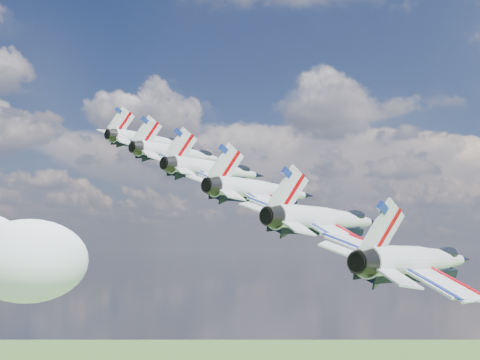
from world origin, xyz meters
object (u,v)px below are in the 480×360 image
at_px(jet_1, 182,154).
at_px(jet_4, 329,220).
at_px(jet_2, 218,170).
at_px(jet_0, 154,142).
at_px(jet_5, 421,261).
at_px(jet_3, 265,191).

xyz_separation_m(jet_1, jet_4, (25.13, -20.50, -10.47)).
bearing_deg(jet_2, jet_0, 163.92).
height_order(jet_1, jet_5, jet_1).
bearing_deg(jet_1, jet_2, -16.08).
height_order(jet_1, jet_3, jet_1).
height_order(jet_1, jet_4, jet_1).
bearing_deg(jet_2, jet_3, -16.08).
distance_m(jet_2, jet_4, 22.72).
height_order(jet_3, jet_4, jet_3).
relative_size(jet_3, jet_5, 1.00).
distance_m(jet_1, jet_2, 11.36).
height_order(jet_0, jet_1, jet_0).
relative_size(jet_3, jet_4, 1.00).
bearing_deg(jet_5, jet_2, 163.92).
bearing_deg(jet_0, jet_2, -16.08).
xyz_separation_m(jet_2, jet_5, (25.13, -20.50, -10.47)).
height_order(jet_0, jet_4, jet_0).
height_order(jet_0, jet_2, jet_0).
distance_m(jet_3, jet_5, 22.72).
relative_size(jet_0, jet_2, 1.00).
distance_m(jet_0, jet_1, 11.36).
bearing_deg(jet_0, jet_1, -16.08).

